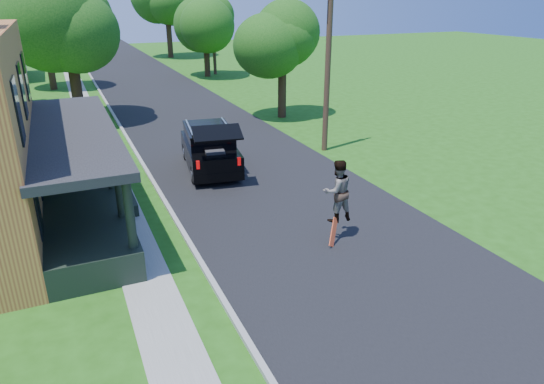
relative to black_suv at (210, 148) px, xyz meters
name	(u,v)px	position (x,y,z in m)	size (l,w,h in m)	color
ground	(348,257)	(1.40, -9.00, -0.93)	(140.00, 140.00, 0.00)	#205310
street	(181,113)	(1.40, 11.00, -0.93)	(8.00, 120.00, 0.02)	black
curb	(116,119)	(-2.65, 11.00, -0.93)	(0.15, 120.00, 0.12)	#989893
sidewalk	(89,122)	(-4.20, 11.00, -0.93)	(1.30, 120.00, 0.03)	gray
black_suv	(210,148)	(0.00, 0.00, 0.00)	(2.68, 5.43, 2.43)	black
skateboarder	(337,191)	(1.67, -7.77, 0.64)	(0.97, 0.76, 1.95)	black
skateboard	(333,233)	(1.37, -8.16, -0.53)	(0.55, 0.49, 0.85)	red
tree_left_mid	(66,26)	(-4.64, 11.42, 4.50)	(5.78, 5.60, 8.44)	black
tree_left_far	(42,16)	(-5.89, 23.40, 4.57)	(6.35, 6.54, 8.23)	black
tree_right_near	(282,38)	(6.86, 7.53, 3.78)	(5.69, 5.38, 7.10)	black
tree_right_mid	(204,18)	(7.29, 24.87, 4.18)	(5.91, 5.61, 7.69)	black
utility_pole_near	(328,57)	(5.90, 0.40, 3.51)	(1.63, 0.50, 8.58)	#3E2A1C
utility_pole_far	(213,19)	(8.40, 25.88, 4.02)	(1.77, 0.71, 9.58)	#3E2A1C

